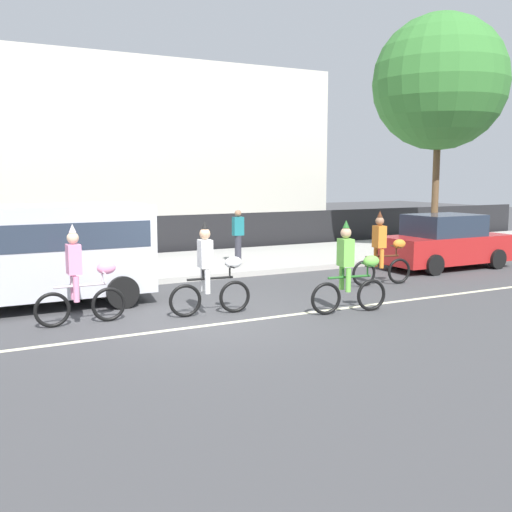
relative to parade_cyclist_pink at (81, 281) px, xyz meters
name	(u,v)px	position (x,y,z in m)	size (l,w,h in m)	color
ground_plane	(205,319)	(2.23, -0.71, -0.84)	(80.00, 80.00, 0.00)	#424244
road_centre_line	(215,324)	(2.23, -1.21, -0.84)	(36.00, 0.14, 0.01)	beige
sidewalk_curb	(118,269)	(2.23, 5.79, -0.77)	(60.00, 5.00, 0.15)	#ADAAA3
fence_line	(95,239)	(2.23, 8.69, -0.14)	(40.00, 0.08, 1.40)	black
building_backdrop	(12,151)	(0.67, 17.29, 3.03)	(28.00, 8.00, 7.75)	beige
parade_cyclist_pink	(81,281)	(0.00, 0.00, 0.00)	(1.72, 0.50, 1.92)	black
parade_cyclist_zebra	(211,274)	(2.49, -0.43, 0.00)	(1.72, 0.50, 1.92)	black
parade_cyclist_lime	(350,272)	(5.09, -1.59, 0.00)	(1.71, 0.52, 1.92)	black
parade_cyclist_orange	(383,253)	(7.72, 0.56, 0.00)	(1.71, 0.51, 1.92)	black
parked_van_silver	(33,248)	(-0.58, 1.99, 0.44)	(5.00, 2.22, 2.18)	silver
parked_car_red	(445,243)	(11.23, 1.90, -0.06)	(4.10, 1.92, 1.64)	#AD1E1E
street_tree_near_lamp	(440,83)	(13.32, 4.53, 5.15)	(4.64, 4.64, 8.17)	brown
pedestrian_onlooker	(238,235)	(5.68, 4.86, 0.17)	(0.32, 0.20, 1.62)	#33333D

